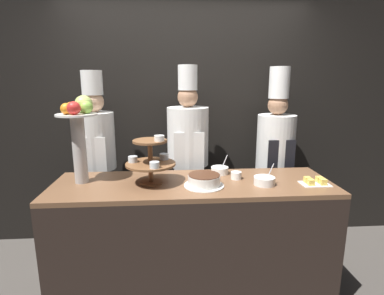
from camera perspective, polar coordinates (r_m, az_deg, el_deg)
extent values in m
cube|color=black|center=(3.19, -1.21, 7.03)|extent=(10.00, 0.06, 2.80)
cube|color=black|center=(2.50, 0.18, -17.40)|extent=(2.12, 0.66, 0.92)
cube|color=brown|center=(2.30, 0.18, -7.06)|extent=(2.12, 0.66, 0.03)
cylinder|color=brown|center=(2.29, -7.78, -6.61)|extent=(0.17, 0.17, 0.02)
cylinder|color=brown|center=(2.24, -7.90, -2.77)|extent=(0.04, 0.04, 0.33)
cylinder|color=brown|center=(2.25, -7.88, -3.14)|extent=(0.37, 0.37, 0.02)
cylinder|color=brown|center=(2.20, -8.02, 1.22)|extent=(0.25, 0.25, 0.02)
cylinder|color=silver|center=(2.11, -7.15, -3.32)|extent=(0.07, 0.07, 0.04)
cylinder|color=red|center=(2.11, -7.15, -3.49)|extent=(0.06, 0.06, 0.03)
cylinder|color=silver|center=(2.33, -5.35, -1.73)|extent=(0.07, 0.07, 0.04)
cylinder|color=green|center=(2.33, -5.35, -1.89)|extent=(0.06, 0.06, 0.03)
cylinder|color=silver|center=(2.28, -11.21, -2.20)|extent=(0.07, 0.07, 0.04)
cylinder|color=beige|center=(2.29, -11.20, -2.36)|extent=(0.06, 0.06, 0.03)
cylinder|color=white|center=(2.16, -6.25, 1.77)|extent=(0.07, 0.07, 0.04)
cylinder|color=#B2ADA8|center=(2.38, -20.65, -0.42)|extent=(0.10, 0.10, 0.51)
cylinder|color=white|center=(2.34, -21.15, 5.85)|extent=(0.29, 0.29, 0.01)
sphere|color=#84B742|center=(2.31, -19.49, 7.24)|extent=(0.09, 0.09, 0.09)
sphere|color=#ADC160|center=(2.38, -19.93, 7.79)|extent=(0.13, 0.13, 0.13)
sphere|color=orange|center=(2.40, -21.98, 7.10)|extent=(0.08, 0.08, 0.08)
sphere|color=orange|center=(2.29, -22.82, 6.81)|extent=(0.08, 0.08, 0.08)
sphere|color=red|center=(2.26, -21.60, 7.00)|extent=(0.09, 0.09, 0.09)
cylinder|color=white|center=(2.22, 2.30, -7.23)|extent=(0.30, 0.30, 0.01)
cylinder|color=white|center=(2.21, 2.31, -6.22)|extent=(0.24, 0.24, 0.07)
cylinder|color=#472819|center=(2.19, 2.32, -5.22)|extent=(0.23, 0.23, 0.01)
cylinder|color=white|center=(2.39, 8.41, -5.27)|extent=(0.08, 0.08, 0.06)
cube|color=white|center=(2.43, 22.35, -6.45)|extent=(0.21, 0.14, 0.01)
cube|color=#EFCC56|center=(2.38, 21.68, -6.16)|extent=(0.04, 0.04, 0.04)
cube|color=#EFCC56|center=(2.42, 23.69, -6.02)|extent=(0.04, 0.04, 0.04)
cube|color=#EFCC56|center=(2.43, 21.11, -5.75)|extent=(0.04, 0.04, 0.04)
cube|color=#EFCC56|center=(2.47, 23.09, -5.62)|extent=(0.04, 0.04, 0.04)
cylinder|color=white|center=(2.30, 13.61, -6.19)|extent=(0.16, 0.16, 0.06)
cylinder|color=#BCBCC1|center=(2.29, 14.73, -4.35)|extent=(0.05, 0.01, 0.11)
cylinder|color=white|center=(2.51, 5.29, -4.34)|extent=(0.14, 0.14, 0.06)
cylinder|color=#BCBCC1|center=(2.49, 6.22, -2.69)|extent=(0.05, 0.01, 0.11)
cube|color=#28282D|center=(3.14, -16.93, -11.64)|extent=(0.26, 0.14, 0.90)
cylinder|color=silver|center=(2.93, -17.81, 1.21)|extent=(0.35, 0.35, 0.53)
cube|color=white|center=(2.80, -18.43, -1.59)|extent=(0.24, 0.01, 0.34)
sphere|color=tan|center=(2.89, -18.30, 8.25)|extent=(0.19, 0.19, 0.19)
cylinder|color=white|center=(2.88, -18.53, 11.62)|extent=(0.19, 0.19, 0.22)
cube|color=#28282D|center=(3.07, -0.83, -11.46)|extent=(0.29, 0.16, 0.92)
cylinder|color=white|center=(2.85, -0.87, 2.15)|extent=(0.39, 0.39, 0.55)
cube|color=white|center=(2.69, -0.63, -0.87)|extent=(0.27, 0.01, 0.35)
sphere|color=#A37556|center=(2.80, -0.90, 9.60)|extent=(0.19, 0.19, 0.19)
cylinder|color=white|center=(2.80, -0.91, 13.18)|extent=(0.18, 0.18, 0.23)
cube|color=#28282D|center=(3.25, 14.89, -11.32)|extent=(0.27, 0.15, 0.83)
cylinder|color=silver|center=(3.04, 15.62, 0.77)|extent=(0.37, 0.37, 0.56)
cube|color=black|center=(2.90, 16.63, -2.09)|extent=(0.26, 0.01, 0.36)
sphere|color=#A37556|center=(2.99, 16.05, 7.79)|extent=(0.19, 0.19, 0.19)
cylinder|color=white|center=(2.98, 16.29, 11.78)|extent=(0.19, 0.19, 0.29)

